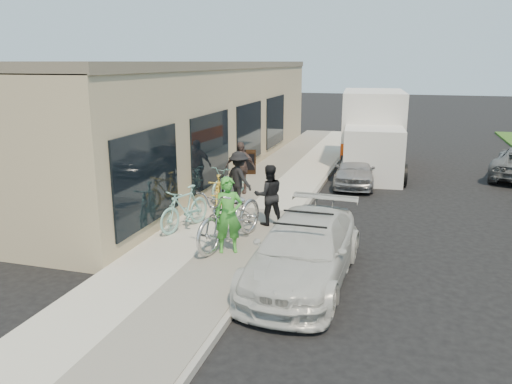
# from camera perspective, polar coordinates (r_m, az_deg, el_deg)

# --- Properties ---
(ground) EXTENTS (120.00, 120.00, 0.00)m
(ground) POSITION_cam_1_polar(r_m,az_deg,el_deg) (11.18, 4.23, -7.54)
(ground) COLOR black
(ground) RESTS_ON ground
(sidewalk) EXTENTS (3.00, 34.00, 0.15)m
(sidewalk) POSITION_cam_1_polar(r_m,az_deg,el_deg) (14.38, -0.99, -2.08)
(sidewalk) COLOR #BAB6A7
(sidewalk) RESTS_ON ground
(curb) EXTENTS (0.12, 34.00, 0.13)m
(curb) POSITION_cam_1_polar(r_m,az_deg,el_deg) (14.01, 5.07, -2.63)
(curb) COLOR gray
(curb) RESTS_ON ground
(storefront) EXTENTS (3.60, 20.00, 4.22)m
(storefront) POSITION_cam_1_polar(r_m,az_deg,el_deg) (19.68, -5.72, 8.49)
(storefront) COLOR tan
(storefront) RESTS_ON ground
(bike_rack) EXTENTS (0.17, 0.62, 0.89)m
(bike_rack) POSITION_cam_1_polar(r_m,az_deg,el_deg) (14.46, -4.00, 0.50)
(bike_rack) COLOR black
(bike_rack) RESTS_ON sidewalk
(sandwich_board) EXTENTS (0.66, 0.66, 0.87)m
(sandwich_board) POSITION_cam_1_polar(r_m,az_deg,el_deg) (18.56, -0.84, 3.42)
(sandwich_board) COLOR black
(sandwich_board) RESTS_ON sidewalk
(sedan_white) EXTENTS (1.96, 4.48, 1.32)m
(sedan_white) POSITION_cam_1_polar(r_m,az_deg,el_deg) (9.88, 5.50, -6.65)
(sedan_white) COLOR silver
(sedan_white) RESTS_ON ground
(sedan_silver) EXTENTS (1.51, 3.42, 1.14)m
(sedan_silver) POSITION_cam_1_polar(r_m,az_deg,el_deg) (17.85, 11.27, 2.60)
(sedan_silver) COLOR gray
(sedan_silver) RESTS_ON ground
(moving_truck) EXTENTS (2.88, 6.43, 3.07)m
(moving_truck) POSITION_cam_1_polar(r_m,az_deg,el_deg) (20.75, 13.12, 6.39)
(moving_truck) COLOR silver
(moving_truck) RESTS_ON ground
(tandem_bike) EXTENTS (1.46, 2.70, 1.35)m
(tandem_bike) POSITION_cam_1_polar(r_m,az_deg,el_deg) (11.35, -2.89, -2.75)
(tandem_bike) COLOR #B4B5B7
(tandem_bike) RESTS_ON sidewalk
(woman_rider) EXTENTS (0.73, 0.62, 1.69)m
(woman_rider) POSITION_cam_1_polar(r_m,az_deg,el_deg) (10.85, -3.17, -2.65)
(woman_rider) COLOR green
(woman_rider) RESTS_ON sidewalk
(man_standing) EXTENTS (0.95, 0.88, 1.57)m
(man_standing) POSITION_cam_1_polar(r_m,az_deg,el_deg) (12.70, 1.47, -0.33)
(man_standing) COLOR black
(man_standing) RESTS_ON sidewalk
(cruiser_bike_a) EXTENTS (0.98, 1.85, 1.07)m
(cruiser_bike_a) POSITION_cam_1_polar(r_m,az_deg,el_deg) (12.55, -8.17, -1.84)
(cruiser_bike_a) COLOR #82C3B8
(cruiser_bike_a) RESTS_ON sidewalk
(cruiser_bike_b) EXTENTS (1.11, 2.02, 1.01)m
(cruiser_bike_b) POSITION_cam_1_polar(r_m,az_deg,el_deg) (15.41, -2.94, 1.28)
(cruiser_bike_b) COLOR #82C3B8
(cruiser_bike_b) RESTS_ON sidewalk
(cruiser_bike_c) EXTENTS (0.95, 1.73, 1.00)m
(cruiser_bike_c) POSITION_cam_1_polar(r_m,az_deg,el_deg) (13.86, -4.34, -0.29)
(cruiser_bike_c) COLOR gold
(cruiser_bike_c) RESTS_ON sidewalk
(bystander_a) EXTENTS (1.16, 1.06, 1.57)m
(bystander_a) POSITION_cam_1_polar(r_m,az_deg,el_deg) (14.54, -1.96, 1.61)
(bystander_a) COLOR black
(bystander_a) RESTS_ON sidewalk
(bystander_b) EXTENTS (1.00, 0.51, 1.64)m
(bystander_b) POSITION_cam_1_polar(r_m,az_deg,el_deg) (15.83, -1.79, 2.83)
(bystander_b) COLOR brown
(bystander_b) RESTS_ON sidewalk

